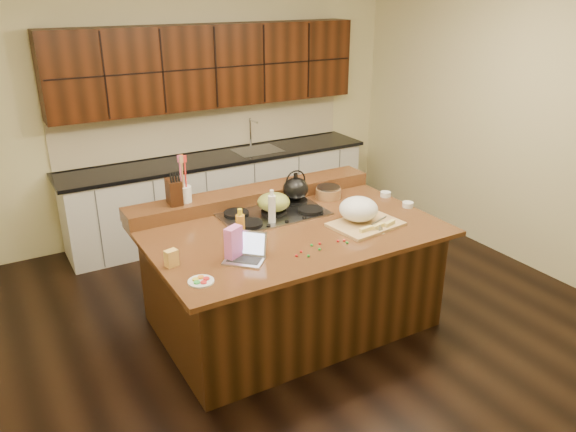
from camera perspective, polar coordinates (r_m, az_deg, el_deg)
room at (r=4.53m, az=0.32°, el=3.89°), size 5.52×5.02×2.72m
island at (r=4.88m, az=0.30°, el=-6.02°), size 2.40×1.60×0.92m
back_ledge at (r=5.23m, az=-3.57°, el=2.14°), size 2.40×0.30×0.12m
cooktop at (r=4.92m, az=-1.46°, el=0.27°), size 0.92×0.52×0.05m
back_counter at (r=6.67m, az=-7.20°, el=6.52°), size 3.70×0.66×2.40m
kettle at (r=5.11m, az=0.77°, el=2.78°), size 0.25×0.25×0.21m
green_bowl at (r=4.88m, az=-1.47°, el=1.44°), size 0.38×0.38×0.16m
laptop at (r=4.13m, az=-4.32°, el=-3.70°), size 0.36×0.36×0.20m
oil_bottle at (r=4.27m, az=-4.84°, el=-1.59°), size 0.08×0.08×0.27m
vinegar_bottle at (r=4.70m, az=-1.65°, el=0.65°), size 0.08×0.08×0.25m
wooden_tray at (r=4.74m, az=7.36°, el=0.36°), size 0.61×0.48×0.23m
ramekin_a at (r=4.94m, az=7.74°, el=0.26°), size 0.10×0.10×0.04m
ramekin_b at (r=5.21m, az=12.08°, el=1.14°), size 0.13×0.13×0.04m
ramekin_c at (r=5.43m, az=9.88°, el=2.20°), size 0.11×0.11×0.04m
strainer_bowl at (r=5.33m, az=4.12°, el=2.35°), size 0.32×0.32×0.09m
kitchen_timer at (r=4.62m, az=9.35°, el=-1.27°), size 0.10×0.10×0.07m
pink_bag at (r=4.12m, az=-5.55°, el=-2.75°), size 0.15×0.12×0.25m
candy_plate at (r=3.88m, az=-8.83°, el=-6.58°), size 0.18×0.18×0.01m
package_box at (r=4.10m, az=-11.76°, el=-4.21°), size 0.10×0.08×0.12m
utensil_crock at (r=4.95m, az=-10.46°, el=2.20°), size 0.15×0.15×0.14m
knife_block at (r=4.91m, az=-11.51°, el=2.42°), size 0.12×0.18×0.22m
gumdrop_0 at (r=4.37m, az=3.24°, el=-2.80°), size 0.02×0.02×0.02m
gumdrop_1 at (r=4.34m, az=2.41°, el=-2.97°), size 0.02×0.02×0.02m
gumdrop_2 at (r=4.42m, az=5.09°, el=-2.55°), size 0.02×0.02×0.02m
gumdrop_3 at (r=4.40m, az=6.02°, el=-2.71°), size 0.02×0.02×0.02m
gumdrop_4 at (r=4.17m, az=0.87°, el=-4.05°), size 0.02×0.02×0.02m
gumdrop_5 at (r=4.17m, az=2.09°, el=-4.06°), size 0.02×0.02×0.02m
gumdrop_6 at (r=4.23m, az=1.35°, el=-3.63°), size 0.02×0.02×0.02m
gumdrop_7 at (r=4.28m, az=3.23°, el=-3.39°), size 0.02×0.02×0.02m
gumdrop_8 at (r=4.44m, az=5.73°, el=-2.48°), size 0.02×0.02×0.02m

